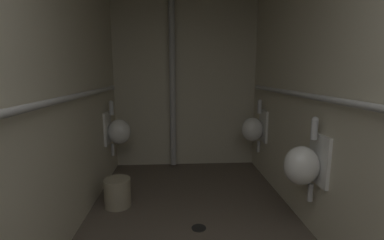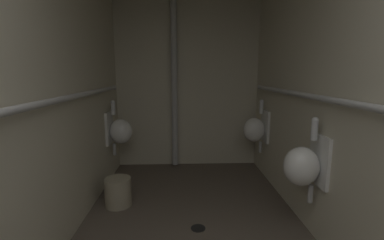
{
  "view_description": "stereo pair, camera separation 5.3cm",
  "coord_description": "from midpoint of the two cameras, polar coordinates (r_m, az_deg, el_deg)",
  "views": [
    {
      "loc": [
        -0.16,
        -0.02,
        1.46
      ],
      "look_at": [
        0.01,
        2.64,
        0.99
      ],
      "focal_mm": 25.05,
      "sensor_mm": 36.0,
      "label": 1
    },
    {
      "loc": [
        -0.1,
        -0.02,
        1.46
      ],
      "look_at": [
        0.01,
        2.64,
        0.99
      ],
      "focal_mm": 25.05,
      "sensor_mm": 36.0,
      "label": 2
    }
  ],
  "objects": [
    {
      "name": "urinal_right_far",
      "position": [
        3.86,
        13.79,
        -1.84
      ],
      "size": [
        0.32,
        0.3,
        0.76
      ],
      "color": "white"
    },
    {
      "name": "supply_pipe_left",
      "position": [
        2.27,
        -25.8,
        3.88
      ],
      "size": [
        0.06,
        3.49,
        0.06
      ],
      "color": "#B2B2B2"
    },
    {
      "name": "waste_bin",
      "position": [
        3.17,
        -14.99,
        -14.57
      ],
      "size": [
        0.29,
        0.29,
        0.31
      ],
      "primitive_type": "cylinder",
      "color": "#9E937A",
      "rests_on": "ground"
    },
    {
      "name": "urinal_right_mid",
      "position": [
        2.51,
        23.28,
        -8.79
      ],
      "size": [
        0.32,
        0.3,
        0.76
      ],
      "color": "white"
    },
    {
      "name": "standpipe_back_wall",
      "position": [
        4.08,
        -3.41,
        7.79
      ],
      "size": [
        0.09,
        0.09,
        2.55
      ],
      "primitive_type": "cylinder",
      "color": "#B2B2B2",
      "rests_on": "ground"
    },
    {
      "name": "floor_drain",
      "position": [
        2.75,
        1.9,
        -21.98
      ],
      "size": [
        0.14,
        0.14,
        0.01
      ],
      "primitive_type": "cylinder",
      "color": "black",
      "rests_on": "ground"
    },
    {
      "name": "supply_pipe_right",
      "position": [
        2.39,
        26.63,
        4.08
      ],
      "size": [
        0.06,
        3.54,
        0.06
      ],
      "color": "#B2B2B2"
    },
    {
      "name": "wall_right",
      "position": [
        2.44,
        28.55,
        5.06
      ],
      "size": [
        0.06,
        4.26,
        2.6
      ],
      "primitive_type": "cube",
      "color": "beige",
      "rests_on": "ground"
    },
    {
      "name": "urinal_left_mid",
      "position": [
        3.76,
        -14.83,
        -2.19
      ],
      "size": [
        0.32,
        0.3,
        0.76
      ],
      "color": "white"
    },
    {
      "name": "wall_back",
      "position": [
        4.19,
        -0.63,
        7.87
      ],
      "size": [
        2.3,
        0.06,
        2.6
      ],
      "primitive_type": "cube",
      "color": "beige",
      "rests_on": "ground"
    },
    {
      "name": "wall_left",
      "position": [
        2.32,
        -27.81,
        4.92
      ],
      "size": [
        0.06,
        4.26,
        2.6
      ],
      "primitive_type": "cube",
      "color": "beige",
      "rests_on": "ground"
    }
  ]
}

